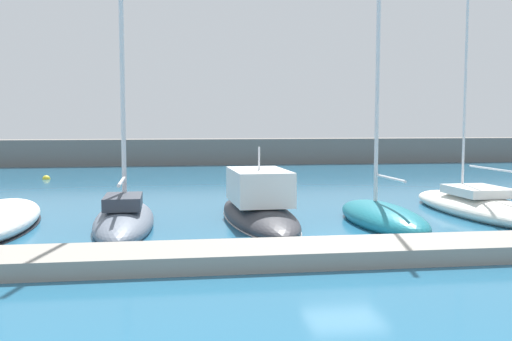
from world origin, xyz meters
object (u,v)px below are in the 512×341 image
(sailboat_teal_fourth, at_px, (382,215))
(mooring_buoy_yellow, at_px, (46,179))
(sailboat_slate_second, at_px, (124,217))
(sailboat_ivory_fifth, at_px, (478,205))
(motorboat_charcoal_third, at_px, (258,207))

(sailboat_teal_fourth, height_order, mooring_buoy_yellow, sailboat_teal_fourth)
(sailboat_slate_second, distance_m, sailboat_teal_fourth, 9.94)
(sailboat_slate_second, height_order, sailboat_ivory_fifth, sailboat_ivory_fifth)
(motorboat_charcoal_third, bearing_deg, sailboat_slate_second, 94.47)
(sailboat_slate_second, bearing_deg, sailboat_teal_fourth, -97.68)
(motorboat_charcoal_third, height_order, sailboat_teal_fourth, sailboat_teal_fourth)
(sailboat_ivory_fifth, bearing_deg, motorboat_charcoal_third, 88.80)
(motorboat_charcoal_third, height_order, sailboat_ivory_fifth, sailboat_ivory_fifth)
(motorboat_charcoal_third, distance_m, sailboat_teal_fourth, 4.93)
(sailboat_ivory_fifth, distance_m, mooring_buoy_yellow, 28.48)
(sailboat_ivory_fifth, bearing_deg, mooring_buoy_yellow, 47.40)
(sailboat_teal_fourth, distance_m, sailboat_ivory_fifth, 5.49)
(sailboat_slate_second, bearing_deg, sailboat_ivory_fifth, -87.54)
(sailboat_slate_second, relative_size, sailboat_teal_fourth, 1.17)
(motorboat_charcoal_third, bearing_deg, mooring_buoy_yellow, 30.43)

